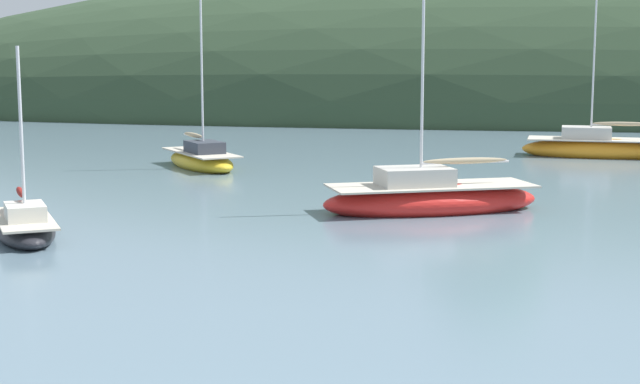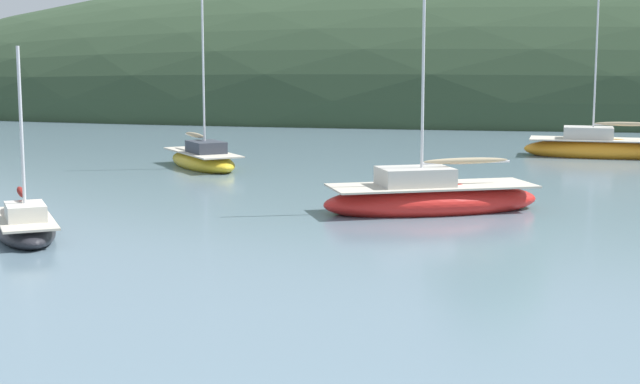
{
  "view_description": "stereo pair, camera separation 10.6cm",
  "coord_description": "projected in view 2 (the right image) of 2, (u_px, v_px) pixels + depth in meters",
  "views": [
    {
      "loc": [
        3.0,
        -5.6,
        4.97
      ],
      "look_at": [
        0.0,
        20.0,
        1.2
      ],
      "focal_mm": 53.38,
      "sensor_mm": 36.0,
      "label": 1
    },
    {
      "loc": [
        3.1,
        -5.59,
        4.97
      ],
      "look_at": [
        0.0,
        20.0,
        1.2
      ],
      "focal_mm": 53.38,
      "sensor_mm": 36.0,
      "label": 2
    }
  ],
  "objects": [
    {
      "name": "sailboat_navy_dinghy",
      "position": [
        25.0,
        226.0,
        25.84
      ],
      "size": [
        3.53,
        4.7,
        5.33
      ],
      "color": "#232328",
      "rests_on": "ground"
    },
    {
      "name": "sailboat_cream_ketch",
      "position": [
        430.0,
        198.0,
        30.08
      ],
      "size": [
        7.46,
        4.69,
        8.38
      ],
      "color": "red",
      "rests_on": "ground"
    },
    {
      "name": "sailboat_orange_cutter",
      "position": [
        203.0,
        159.0,
        41.58
      ],
      "size": [
        4.87,
        5.9,
        7.89
      ],
      "color": "gold",
      "rests_on": "ground"
    },
    {
      "name": "sailboat_black_sloop",
      "position": [
        599.0,
        148.0,
        45.97
      ],
      "size": [
        7.51,
        3.45,
        9.31
      ],
      "color": "orange",
      "rests_on": "ground"
    }
  ]
}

